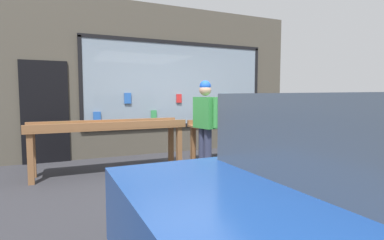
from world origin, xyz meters
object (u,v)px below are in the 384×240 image
(display_table_right, at_px, (249,127))
(sandwich_board_sign, at_px, (323,134))
(display_table_left, at_px, (110,131))
(small_dog, at_px, (235,156))
(person_browsing, at_px, (205,119))

(display_table_right, height_order, sandwich_board_sign, display_table_right)
(display_table_left, xyz_separation_m, small_dog, (2.10, -0.84, -0.48))
(display_table_left, distance_m, small_dog, 2.31)
(sandwich_board_sign, bearing_deg, display_table_left, 165.27)
(display_table_right, height_order, small_dog, display_table_right)
(display_table_left, height_order, small_dog, display_table_left)
(display_table_left, relative_size, display_table_right, 1.00)
(display_table_left, height_order, person_browsing, person_browsing)
(small_dog, bearing_deg, person_browsing, 45.37)
(display_table_right, relative_size, person_browsing, 1.62)
(small_dog, bearing_deg, display_table_left, 48.41)
(small_dog, xyz_separation_m, sandwich_board_sign, (3.14, 0.83, 0.14))
(display_table_left, bearing_deg, small_dog, -21.90)
(small_dog, relative_size, sandwich_board_sign, 0.71)
(display_table_right, relative_size, small_dog, 4.58)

